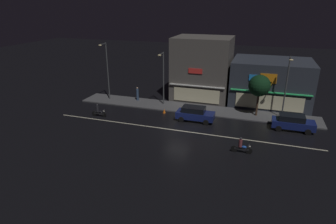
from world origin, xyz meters
name	(u,v)px	position (x,y,z in m)	size (l,w,h in m)	color
ground_plane	(177,130)	(0.00, 0.00, 0.00)	(140.00, 140.00, 0.00)	black
lane_divider_stripe	(177,130)	(0.00, 0.00, 0.01)	(28.86, 0.16, 0.01)	beige
sidewalk_far	(193,109)	(0.00, 6.91, 0.07)	(30.38, 3.62, 0.14)	#4C4C4F
storefront_left_block	(202,68)	(0.00, 11.89, 4.25)	(7.66, 6.49, 8.52)	#56514C
storefront_center_block	(270,82)	(9.11, 12.60, 2.91)	(9.96, 7.92, 5.82)	#2D333D
streetlamp_west	(107,67)	(-11.98, 6.80, 4.66)	(0.44, 1.64, 7.73)	#47494C
streetlamp_mid	(163,74)	(-4.08, 7.08, 4.20)	(0.44, 1.64, 6.85)	#47494C
streetlamp_east	(287,83)	(10.65, 6.99, 4.36)	(0.44, 1.64, 7.15)	#47494C
pedestrian_on_sidewalk	(137,94)	(-7.99, 7.66, 1.01)	(0.33, 0.33, 1.85)	#334766
street_tree	(259,86)	(7.79, 6.88, 3.78)	(2.51, 2.51, 4.92)	#473323
parked_car_near_kerb	(195,114)	(1.13, 3.26, 0.87)	(4.30, 1.98, 1.67)	navy
parked_car_trailing	(293,122)	(11.57, 4.04, 0.87)	(4.30, 1.98, 1.67)	navy
motorcycle_lead	(99,111)	(-10.05, 0.92, 0.63)	(1.90, 0.60, 1.52)	black
motorcycle_following	(241,146)	(6.85, -2.86, 0.63)	(1.90, 0.60, 1.52)	black
traffic_cone	(164,111)	(-3.01, 4.47, 0.28)	(0.36, 0.36, 0.55)	orange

